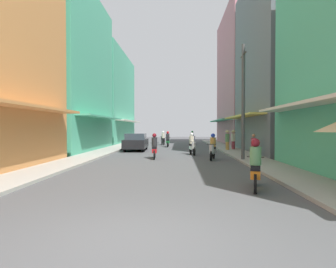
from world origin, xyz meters
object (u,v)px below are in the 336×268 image
Objects in this scene: motorbike_orange at (255,167)px; motorbike_blue at (193,138)px; pedestrian_far at (254,146)px; motorbike_green at (168,140)px; motorbike_white at (192,145)px; motorbike_red at (155,147)px; utility_pole at (243,102)px; motorbike_silver at (213,148)px; motorbike_black at (163,139)px; parked_car at (136,142)px; pedestrian_midway at (227,139)px; pedestrian_crossing at (233,139)px.

motorbike_blue is (-0.79, 24.13, 0.00)m from motorbike_orange.
pedestrian_far is at bearing -78.46° from motorbike_blue.
motorbike_green and motorbike_white have the same top height.
pedestrian_far is at bearing 3.55° from motorbike_red.
motorbike_blue is 0.27× the size of utility_pole.
motorbike_silver and motorbike_black have the same top height.
motorbike_white is (2.06, -8.32, 0.00)m from motorbike_green.
parked_car is (-1.80, -8.23, 0.04)m from motorbike_black.
parked_car is 10.10m from pedestrian_far.
motorbike_silver and motorbike_white have the same top height.
motorbike_silver is 1.00× the size of motorbike_orange.
motorbike_orange is 24.14m from motorbike_blue.
motorbike_orange is 1.01× the size of pedestrian_midway.
motorbike_green is at bearing 118.54° from pedestrian_far.
motorbike_silver reaches higher than parked_car.
motorbike_black is 1.01× the size of pedestrian_crossing.
parked_car is (-2.49, -4.83, 0.04)m from motorbike_green.
motorbike_silver is 3.35m from motorbike_white.
parked_car is at bearing -117.26° from motorbike_green.
motorbike_white is 0.27× the size of utility_pole.
motorbike_blue is at bearing 108.99° from pedestrian_crossing.
motorbike_black is 1.16× the size of pedestrian_far.
motorbike_silver is at bearing -75.61° from motorbike_black.
motorbike_silver is 0.99× the size of motorbike_white.
motorbike_white is (-1.43, 11.34, 0.00)m from motorbike_orange.
motorbike_green is at bearing -121.11° from motorbike_blue.
utility_pole is (-0.95, -7.89, 2.41)m from pedestrian_crossing.
motorbike_orange is at bearing -98.26° from pedestrian_crossing.
motorbike_green reaches higher than parked_car.
utility_pole reaches higher than motorbike_green.
pedestrian_crossing is (6.11, 6.70, 0.29)m from motorbike_red.
pedestrian_midway is (5.08, -5.14, 0.28)m from motorbike_green.
motorbike_red is 0.27× the size of utility_pole.
pedestrian_midway is (2.39, -9.61, 0.28)m from motorbike_blue.
pedestrian_midway reaches higher than pedestrian_far.
motorbike_blue is 1.15× the size of pedestrian_far.
motorbike_blue is at bearing 103.94° from pedestrian_midway.
pedestrian_midway is 0.26× the size of utility_pole.
motorbike_white is 1.02× the size of pedestrian_crossing.
motorbike_blue is at bearing 58.89° from motorbike_green.
motorbike_silver and motorbike_blue have the same top height.
utility_pole is (5.16, -1.19, 2.70)m from motorbike_red.
motorbike_blue is 1.00× the size of pedestrian_crossing.
utility_pole reaches higher than pedestrian_far.
motorbike_green is 8.57m from motorbike_white.
motorbike_white is (2.46, 2.69, 0.00)m from motorbike_red.
motorbike_blue is 10.65m from parked_car.
motorbike_silver is 15.38m from motorbike_black.
motorbike_white is at bearing 108.59° from motorbike_silver.
pedestrian_midway reaches higher than motorbike_orange.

